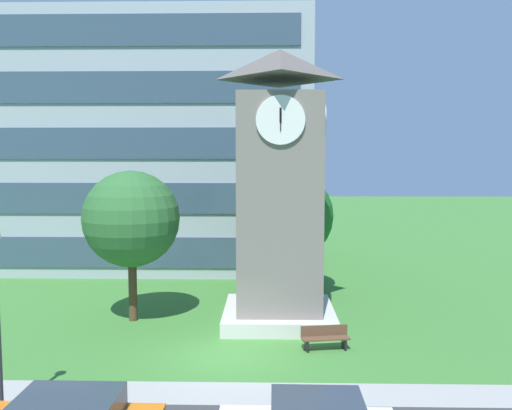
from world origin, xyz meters
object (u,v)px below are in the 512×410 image
park_bench (325,337)px  tree_by_building (290,216)px  clock_tower (279,201)px  tree_near_tower (131,219)px

park_bench → tree_by_building: tree_by_building is taller
clock_tower → park_bench: clock_tower is taller
clock_tower → park_bench: (1.66, -3.45, -4.83)m
clock_tower → park_bench: bearing=-64.3°
tree_near_tower → park_bench: bearing=-23.0°
tree_by_building → tree_near_tower: size_ratio=0.97×
tree_by_building → clock_tower: bearing=-97.2°
tree_by_building → park_bench: bearing=-83.4°
park_bench → tree_by_building: (-1.00, 8.67, 3.63)m
clock_tower → tree_by_building: clock_tower is taller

